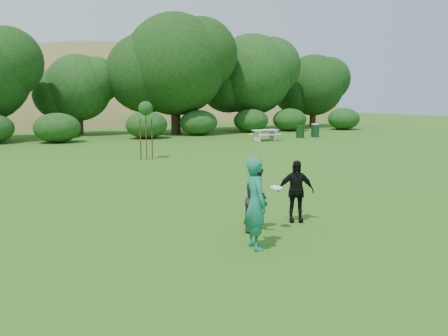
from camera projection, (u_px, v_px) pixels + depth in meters
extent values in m
plane|color=#19470C|center=(289.00, 231.00, 11.62)|extent=(120.00, 120.00, 0.00)
imported|color=#19735D|center=(256.00, 203.00, 10.14)|extent=(0.58, 0.77, 1.90)
imported|color=#242326|center=(257.00, 199.00, 11.51)|extent=(0.93, 0.90, 1.52)
imported|color=black|center=(296.00, 191.00, 12.37)|extent=(0.97, 0.79, 1.55)
cylinder|color=#133516|center=(300.00, 132.00, 36.94)|extent=(0.60, 0.60, 0.90)
cylinder|color=white|center=(276.00, 188.00, 11.48)|extent=(0.27, 0.27, 0.07)
cylinder|color=#3E2B18|center=(146.00, 134.00, 24.34)|extent=(0.05, 0.05, 2.50)
sphere|color=#1B4719|center=(146.00, 108.00, 24.16)|extent=(0.70, 0.70, 0.70)
cylinder|color=#3A2816|center=(141.00, 139.00, 24.23)|extent=(0.06, 0.06, 2.00)
cylinder|color=#3D2A18|center=(152.00, 139.00, 24.53)|extent=(0.06, 0.06, 2.00)
cube|color=beige|center=(265.00, 130.00, 34.63)|extent=(1.80, 0.75, 0.08)
cube|color=beige|center=(258.00, 136.00, 34.36)|extent=(0.10, 0.70, 0.68)
cube|color=beige|center=(273.00, 135.00, 35.01)|extent=(0.10, 0.70, 0.68)
cube|color=beige|center=(270.00, 135.00, 34.16)|extent=(1.80, 0.28, 0.06)
cube|color=silver|center=(260.00, 134.00, 35.18)|extent=(1.80, 0.28, 0.06)
cylinder|color=#13361B|center=(315.00, 131.00, 37.50)|extent=(0.60, 0.60, 0.90)
ellipsoid|color=gray|center=(315.00, 124.00, 37.43)|extent=(0.60, 0.60, 0.20)
ellipsoid|color=olive|center=(123.00, 198.00, 85.23)|extent=(100.00, 64.00, 52.00)
ellipsoid|color=olive|center=(207.00, 157.00, 78.82)|extent=(60.00, 44.00, 24.00)
cylinder|color=#3A2616|center=(79.00, 121.00, 39.47)|extent=(0.60, 0.60, 2.27)
sphere|color=#194214|center=(78.00, 88.00, 39.10)|extent=(5.22, 5.22, 5.22)
cylinder|color=#3A2616|center=(176.00, 113.00, 40.30)|extent=(0.76, 0.76, 3.32)
sphere|color=#194214|center=(175.00, 64.00, 39.74)|extent=(8.12, 8.12, 8.12)
cylinder|color=#3A2616|center=(252.00, 113.00, 45.16)|extent=(0.71, 0.71, 2.97)
sphere|color=#194214|center=(252.00, 75.00, 44.66)|extent=(7.19, 7.19, 7.19)
cylinder|color=#3A2616|center=(313.00, 114.00, 50.03)|extent=(0.62, 0.62, 2.45)
sphere|color=#194214|center=(314.00, 85.00, 49.61)|extent=(6.03, 6.03, 6.03)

